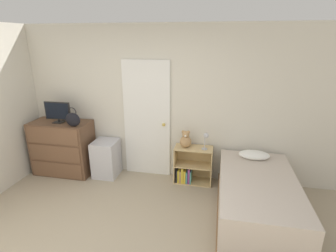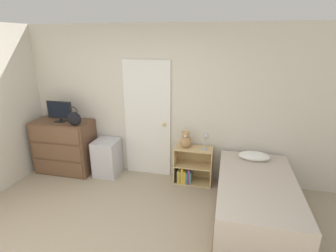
% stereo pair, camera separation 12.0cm
% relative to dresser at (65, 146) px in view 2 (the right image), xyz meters
% --- Properties ---
extents(wall_back, '(10.00, 0.06, 2.55)m').
position_rel_dresser_xyz_m(wall_back, '(1.48, 0.31, 0.80)').
color(wall_back, beige).
rests_on(wall_back, ground_plane).
extents(door_closed, '(0.80, 0.09, 2.00)m').
position_rel_dresser_xyz_m(door_closed, '(1.48, 0.26, 0.52)').
color(door_closed, white).
rests_on(door_closed, ground_plane).
extents(dresser, '(1.01, 0.53, 0.95)m').
position_rel_dresser_xyz_m(dresser, '(0.00, 0.00, 0.00)').
color(dresser, brown).
rests_on(dresser, ground_plane).
extents(tv, '(0.46, 0.16, 0.36)m').
position_rel_dresser_xyz_m(tv, '(0.00, -0.02, 0.66)').
color(tv, black).
rests_on(tv, dresser).
extents(handbag, '(0.25, 0.12, 0.32)m').
position_rel_dresser_xyz_m(handbag, '(0.36, -0.16, 0.60)').
color(handbag, black).
rests_on(handbag, dresser).
extents(storage_bin, '(0.40, 0.44, 0.64)m').
position_rel_dresser_xyz_m(storage_bin, '(0.79, 0.04, -0.16)').
color(storage_bin, silver).
rests_on(storage_bin, ground_plane).
extents(bookshelf, '(0.62, 0.31, 0.63)m').
position_rel_dresser_xyz_m(bookshelf, '(2.26, 0.11, -0.23)').
color(bookshelf, tan).
rests_on(bookshelf, ground_plane).
extents(teddy_bear, '(0.19, 0.19, 0.29)m').
position_rel_dresser_xyz_m(teddy_bear, '(2.17, 0.11, 0.27)').
color(teddy_bear, tan).
rests_on(teddy_bear, bookshelf).
extents(desk_lamp, '(0.11, 0.10, 0.28)m').
position_rel_dresser_xyz_m(desk_lamp, '(2.50, 0.07, 0.35)').
color(desk_lamp, '#B2B2B7').
rests_on(desk_lamp, bookshelf).
extents(bed, '(1.02, 1.84, 0.69)m').
position_rel_dresser_xyz_m(bed, '(3.25, -0.65, -0.18)').
color(bed, brown).
rests_on(bed, ground_plane).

